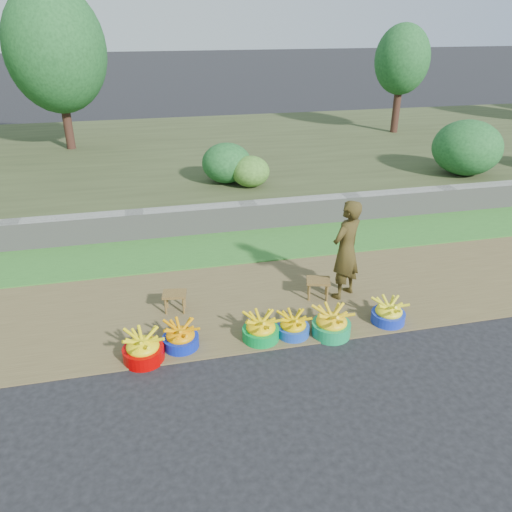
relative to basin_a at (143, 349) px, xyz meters
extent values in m
plane|color=black|center=(2.18, -0.17, -0.17)|extent=(120.00, 120.00, 0.00)
cube|color=brown|center=(2.18, 1.08, -0.16)|extent=(80.00, 2.50, 0.02)
cube|color=#337529|center=(2.18, 3.08, -0.15)|extent=(80.00, 1.50, 0.04)
cube|color=gray|center=(2.18, 3.93, 0.10)|extent=(80.00, 0.35, 0.55)
cube|color=#3A4324|center=(2.18, 8.83, 0.08)|extent=(80.00, 10.00, 0.50)
cylinder|color=#341E15|center=(8.27, 9.65, 1.18)|extent=(0.23, 0.23, 1.71)
ellipsoid|color=#1E5824|center=(8.27, 9.65, 2.54)|extent=(1.67, 1.67, 2.09)
cylinder|color=#341E15|center=(-1.75, 9.68, 1.25)|extent=(0.24, 0.24, 1.84)
ellipsoid|color=#1E5824|center=(-1.75, 9.68, 2.95)|extent=(2.62, 2.62, 3.27)
ellipsoid|color=#1E5824|center=(7.68, 4.93, 0.96)|extent=(1.59, 1.59, 1.27)
ellipsoid|color=#1E5824|center=(2.05, 5.56, 0.77)|extent=(1.11, 1.11, 0.89)
ellipsoid|color=#447927|center=(2.51, 5.14, 0.66)|extent=(0.84, 0.84, 0.68)
cylinder|color=#A90000|center=(0.00, 0.00, -0.08)|extent=(0.52, 0.52, 0.19)
ellipsoid|color=yellow|center=(0.00, 0.00, 0.07)|extent=(0.46, 0.46, 0.30)
cylinder|color=#0B21A7|center=(0.48, 0.16, -0.09)|extent=(0.47, 0.47, 0.17)
ellipsoid|color=orange|center=(0.48, 0.16, 0.04)|extent=(0.42, 0.42, 0.27)
cylinder|color=#028A33|center=(1.55, 0.10, -0.08)|extent=(0.50, 0.50, 0.18)
ellipsoid|color=yellow|center=(1.55, 0.10, 0.05)|extent=(0.44, 0.44, 0.28)
cylinder|color=#1942A9|center=(2.00, 0.09, -0.09)|extent=(0.44, 0.44, 0.16)
ellipsoid|color=#F0B400|center=(2.00, 0.09, 0.03)|extent=(0.39, 0.39, 0.25)
cylinder|color=#128B4C|center=(2.51, -0.01, -0.08)|extent=(0.53, 0.53, 0.19)
ellipsoid|color=yellow|center=(2.51, -0.01, 0.07)|extent=(0.47, 0.47, 0.30)
cylinder|color=#142CB4|center=(3.40, 0.10, -0.09)|extent=(0.47, 0.47, 0.17)
ellipsoid|color=yellow|center=(3.40, 0.10, 0.04)|extent=(0.42, 0.42, 0.27)
cube|color=brown|center=(0.48, 1.06, 0.12)|extent=(0.37, 0.31, 0.04)
cylinder|color=brown|center=(0.34, 0.99, -0.02)|extent=(0.04, 0.04, 0.26)
cylinder|color=brown|center=(0.60, 0.95, -0.02)|extent=(0.04, 0.04, 0.26)
cylinder|color=brown|center=(0.37, 1.17, -0.02)|extent=(0.04, 0.04, 0.26)
cylinder|color=brown|center=(0.63, 1.13, -0.02)|extent=(0.04, 0.04, 0.26)
cube|color=brown|center=(2.65, 0.95, 0.14)|extent=(0.42, 0.36, 0.04)
cylinder|color=brown|center=(2.49, 0.90, -0.02)|extent=(0.04, 0.04, 0.27)
cylinder|color=brown|center=(2.75, 0.82, -0.02)|extent=(0.04, 0.04, 0.27)
cylinder|color=brown|center=(2.55, 1.08, -0.02)|extent=(0.04, 0.04, 0.27)
cylinder|color=brown|center=(2.81, 1.00, -0.02)|extent=(0.04, 0.04, 0.27)
imported|color=black|center=(3.05, 0.94, 0.62)|extent=(0.68, 0.62, 1.56)
camera|label=1|loc=(0.24, -5.32, 3.79)|focal=35.00mm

